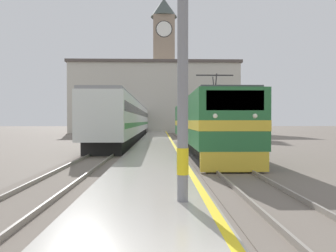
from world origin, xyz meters
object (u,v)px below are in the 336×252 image
Objects in this scene: locomotive_train at (203,124)px; clock_tower at (164,60)px; catenary_mast at (188,42)px; passenger_train at (133,120)px.

clock_tower is (-2.06, 48.03, 13.28)m from locomotive_train.
locomotive_train is 2.74× the size of catenary_mast.
locomotive_train reaches higher than passenger_train.
passenger_train is at bearing -99.31° from clock_tower.
catenary_mast is at bearing -83.48° from passenger_train.
passenger_train is (-6.51, 20.88, 0.35)m from locomotive_train.
catenary_mast is at bearing -90.28° from clock_tower.
catenary_mast is at bearing -98.81° from locomotive_train.
catenary_mast is 0.25× the size of clock_tower.
locomotive_train is at bearing 81.19° from catenary_mast.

